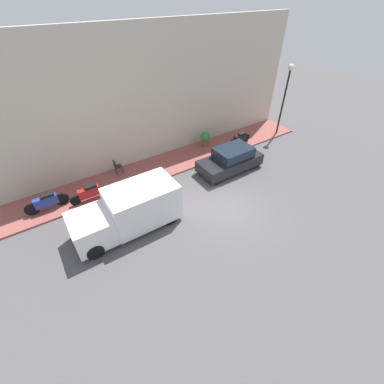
{
  "coord_description": "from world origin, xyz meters",
  "views": [
    {
      "loc": [
        -7.18,
        6.84,
        8.93
      ],
      "look_at": [
        1.35,
        1.18,
        0.6
      ],
      "focal_mm": 24.0,
      "sensor_mm": 36.0,
      "label": 1
    }
  ],
  "objects": [
    {
      "name": "sidewalk",
      "position": [
        5.12,
        0.0,
        0.05
      ],
      "size": [
        2.54,
        19.66,
        0.1
      ],
      "color": "#934C47",
      "rests_on": "ground_plane"
    },
    {
      "name": "building_facade",
      "position": [
        6.54,
        0.0,
        3.82
      ],
      "size": [
        0.3,
        19.66,
        7.64
      ],
      "color": "beige",
      "rests_on": "ground_plane"
    },
    {
      "name": "streetlamp",
      "position": [
        4.28,
        -8.5,
        3.53
      ],
      "size": [
        0.4,
        0.4,
        4.82
      ],
      "color": "black",
      "rests_on": "sidewalk"
    },
    {
      "name": "parked_car",
      "position": [
        2.53,
        -2.41,
        0.69
      ],
      "size": [
        1.72,
        3.95,
        1.45
      ],
      "color": "black",
      "rests_on": "ground_plane"
    },
    {
      "name": "ground_plane",
      "position": [
        0.0,
        0.0,
        0.0
      ],
      "size": [
        60.0,
        60.0,
        0.0
      ],
      "primitive_type": "plane",
      "color": "#514F51"
    },
    {
      "name": "motorcycle_red",
      "position": [
        4.29,
        5.59,
        0.55
      ],
      "size": [
        0.3,
        2.02,
        0.85
      ],
      "color": "#B21E1E",
      "rests_on": "sidewalk"
    },
    {
      "name": "motorcycle_blue",
      "position": [
        4.71,
        7.57,
        0.58
      ],
      "size": [
        0.3,
        2.05,
        0.88
      ],
      "color": "navy",
      "rests_on": "sidewalk"
    },
    {
      "name": "delivery_van",
      "position": [
        1.39,
        4.6,
        1.02
      ],
      "size": [
        1.92,
        4.79,
        2.02
      ],
      "color": "white",
      "rests_on": "ground_plane"
    },
    {
      "name": "potted_plant",
      "position": [
        5.69,
        -2.79,
        0.69
      ],
      "size": [
        0.7,
        0.7,
        1.01
      ],
      "color": "brown",
      "rests_on": "sidewalk"
    },
    {
      "name": "cafe_chair",
      "position": [
        5.79,
        3.53,
        0.63
      ],
      "size": [
        0.4,
        0.4,
        0.9
      ],
      "color": "#262626",
      "rests_on": "sidewalk"
    },
    {
      "name": "motorcycle_black",
      "position": [
        4.56,
        -5.0,
        0.52
      ],
      "size": [
        0.3,
        1.8,
        0.78
      ],
      "color": "black",
      "rests_on": "sidewalk"
    }
  ]
}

